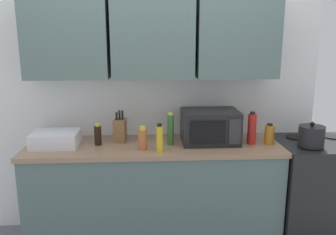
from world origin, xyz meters
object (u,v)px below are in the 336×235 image
microwave (210,126)px  bottle_green_oil (170,129)px  bottle_red_sauce (252,129)px  bottle_spice_jar (143,139)px  stove_range (317,190)px  kettle (311,136)px  bottle_amber_vinegar (269,135)px  bottle_yellow_mustard (160,139)px  knife_block (120,130)px  bottle_soy_dark (98,135)px  dish_rack (56,139)px

microwave → bottle_green_oil: size_ratio=1.73×
bottle_red_sauce → bottle_spice_jar: bottle_red_sauce is taller
stove_range → microwave: 1.14m
kettle → bottle_amber_vinegar: kettle is taller
stove_range → bottle_red_sauce: bottle_red_sauce is taller
bottle_yellow_mustard → microwave: bearing=28.5°
knife_block → bottle_spice_jar: bearing=-49.1°
bottle_red_sauce → bottle_green_oil: 0.69m
bottle_red_sauce → stove_range: bearing=1.4°
knife_block → bottle_spice_jar: (0.20, -0.23, -0.01)m
stove_range → bottle_yellow_mustard: bearing=-172.5°
bottle_soy_dark → stove_range: bearing=-0.7°
microwave → knife_block: size_ratio=1.71×
bottle_soy_dark → kettle: bearing=-5.3°
bottle_yellow_mustard → bottle_green_oil: size_ratio=0.83×
dish_rack → bottle_green_oil: (0.96, -0.03, 0.07)m
bottle_amber_vinegar → bottle_green_oil: 0.84m
stove_range → bottle_green_oil: size_ratio=3.28×
stove_range → bottle_amber_vinegar: size_ratio=5.04×
knife_block → bottle_amber_vinegar: bearing=-6.4°
knife_block → bottle_green_oil: bearing=-15.0°
bottle_red_sauce → knife_block: bearing=173.6°
microwave → stove_range: bearing=-3.1°
knife_block → bottle_green_oil: 0.45m
microwave → bottle_amber_vinegar: 0.51m
knife_block → bottle_soy_dark: 0.20m
stove_range → bottle_amber_vinegar: 0.72m
microwave → bottle_soy_dark: microwave is taller
stove_range → bottle_red_sauce: bearing=-178.6°
bottle_yellow_mustard → dish_rack: bearing=166.6°
bottle_red_sauce → bottle_spice_jar: 0.93m
bottle_spice_jar → microwave: bearing=16.7°
knife_block → bottle_soy_dark: knife_block is taller
bottle_spice_jar → knife_block: bearing=130.9°
knife_block → bottle_red_sauce: (1.12, -0.12, 0.03)m
stove_range → microwave: size_ratio=1.90×
dish_rack → bottle_red_sauce: bearing=-1.2°
microwave → bottle_soy_dark: (-0.96, -0.03, -0.05)m
kettle → knife_block: size_ratio=0.74×
kettle → dish_rack: bearing=175.7°
dish_rack → bottle_spice_jar: 0.74m
microwave → bottle_yellow_mustard: microwave is taller
bottle_spice_jar → bottle_green_oil: 0.26m
knife_block → bottle_yellow_mustard: (0.33, -0.30, 0.01)m
bottle_amber_vinegar → bottle_red_sauce: 0.16m
bottle_amber_vinegar → bottle_green_oil: (-0.84, 0.03, 0.05)m
bottle_red_sauce → bottle_green_oil: bottle_red_sauce is taller
microwave → bottle_red_sauce: size_ratio=1.71×
stove_range → knife_block: bearing=176.4°
knife_block → dish_rack: bearing=-170.4°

